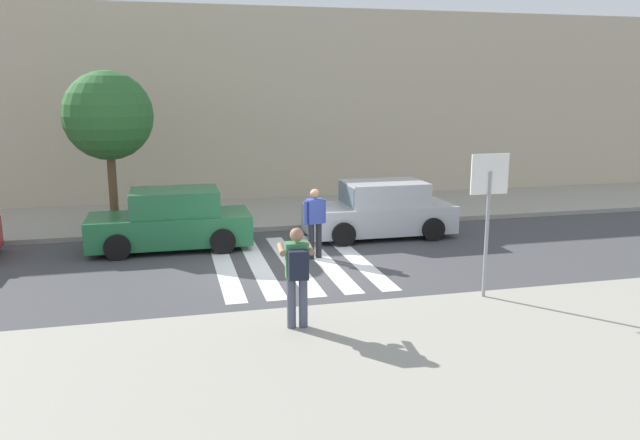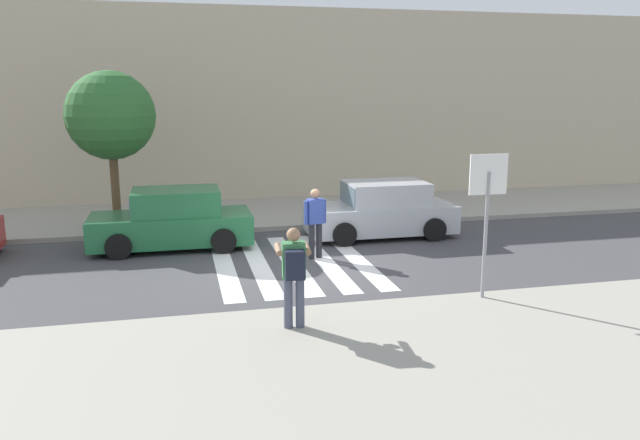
{
  "view_description": "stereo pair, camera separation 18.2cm",
  "coord_description": "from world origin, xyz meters",
  "views": [
    {
      "loc": [
        -2.78,
        -13.94,
        4.12
      ],
      "look_at": [
        0.6,
        -0.2,
        1.1
      ],
      "focal_mm": 35.0,
      "sensor_mm": 36.0,
      "label": 1
    },
    {
      "loc": [
        -2.61,
        -13.98,
        4.12
      ],
      "look_at": [
        0.6,
        -0.2,
        1.1
      ],
      "focal_mm": 35.0,
      "sensor_mm": 36.0,
      "label": 2
    }
  ],
  "objects": [
    {
      "name": "photographer_with_backpack",
      "position": [
        -0.78,
        -4.22,
        1.17
      ],
      "size": [
        0.63,
        0.88,
        1.72
      ],
      "color": "#474C60",
      "rests_on": "sidewalk_near"
    },
    {
      "name": "street_tree_west",
      "position": [
        -4.32,
        4.52,
        3.33
      ],
      "size": [
        2.48,
        2.48,
        4.45
      ],
      "color": "brown",
      "rests_on": "sidewalk_far"
    },
    {
      "name": "building_facade_far",
      "position": [
        0.0,
        10.4,
        3.44
      ],
      "size": [
        56.0,
        4.0,
        6.88
      ],
      "primitive_type": "cube",
      "color": "beige",
      "rests_on": "ground"
    },
    {
      "name": "crosswalk_stripe_1",
      "position": [
        -0.8,
        0.2,
        0.0
      ],
      "size": [
        0.44,
        5.2,
        0.01
      ],
      "primitive_type": "cube",
      "color": "silver",
      "rests_on": "ground"
    },
    {
      "name": "stop_sign",
      "position": [
        3.06,
        -3.48,
        2.16
      ],
      "size": [
        0.76,
        0.08,
        2.77
      ],
      "color": "gray",
      "rests_on": "sidewalk_near"
    },
    {
      "name": "parked_car_silver",
      "position": [
        2.96,
        2.3,
        0.73
      ],
      "size": [
        4.1,
        1.92,
        1.55
      ],
      "color": "#B7BABF",
      "rests_on": "ground"
    },
    {
      "name": "pedestrian_crossing",
      "position": [
        0.63,
        0.46,
        0.97
      ],
      "size": [
        0.57,
        0.31,
        1.72
      ],
      "color": "#232328",
      "rests_on": "ground"
    },
    {
      "name": "crosswalk_stripe_2",
      "position": [
        0.0,
        0.2,
        0.0
      ],
      "size": [
        0.44,
        5.2,
        0.01
      ],
      "primitive_type": "cube",
      "color": "silver",
      "rests_on": "ground"
    },
    {
      "name": "sidewalk_near",
      "position": [
        0.0,
        -6.2,
        0.07
      ],
      "size": [
        60.0,
        6.0,
        0.14
      ],
      "primitive_type": "cube",
      "color": "#9E998C",
      "rests_on": "ground"
    },
    {
      "name": "sidewalk_far",
      "position": [
        0.0,
        6.0,
        0.07
      ],
      "size": [
        60.0,
        4.8,
        0.14
      ],
      "primitive_type": "cube",
      "color": "#9E998C",
      "rests_on": "ground"
    },
    {
      "name": "crosswalk_stripe_3",
      "position": [
        0.8,
        0.2,
        0.0
      ],
      "size": [
        0.44,
        5.2,
        0.01
      ],
      "primitive_type": "cube",
      "color": "silver",
      "rests_on": "ground"
    },
    {
      "name": "ground_plane",
      "position": [
        0.0,
        0.0,
        0.0
      ],
      "size": [
        120.0,
        120.0,
        0.0
      ],
      "primitive_type": "plane",
      "color": "#424244"
    },
    {
      "name": "crosswalk_stripe_4",
      "position": [
        1.6,
        0.2,
        0.0
      ],
      "size": [
        0.44,
        5.2,
        0.01
      ],
      "primitive_type": "cube",
      "color": "silver",
      "rests_on": "ground"
    },
    {
      "name": "parked_car_green",
      "position": [
        -2.75,
        2.3,
        0.73
      ],
      "size": [
        4.1,
        1.92,
        1.55
      ],
      "color": "#236B3D",
      "rests_on": "ground"
    },
    {
      "name": "crosswalk_stripe_0",
      "position": [
        -1.6,
        0.2,
        0.0
      ],
      "size": [
        0.44,
        5.2,
        0.01
      ],
      "primitive_type": "cube",
      "color": "silver",
      "rests_on": "ground"
    }
  ]
}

